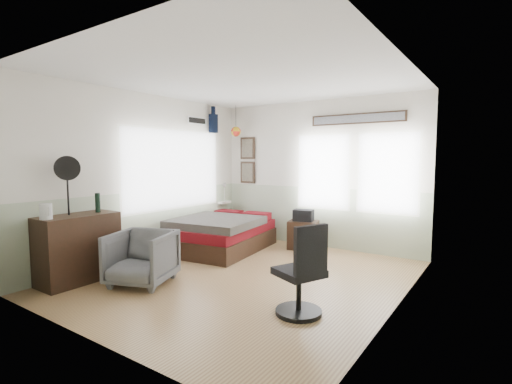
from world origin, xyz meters
TOP-DOWN VIEW (x-y plane):
  - ground_plane at (0.00, 0.00)m, footprint 4.00×4.50m
  - room_shell at (-0.08, 0.19)m, footprint 4.02×4.52m
  - wall_decor at (-1.10, 1.96)m, footprint 3.55×1.32m
  - bed at (-1.26, 1.01)m, footprint 1.54×2.02m
  - dresser at (-1.74, -1.40)m, footprint 0.48×1.00m
  - armchair at (-0.95, -1.00)m, footprint 0.97×0.98m
  - nightstand at (-0.08, 1.89)m, footprint 0.60×0.52m
  - task_chair at (1.24, -0.71)m, footprint 0.57×0.57m
  - kettle at (-1.70, -1.82)m, footprint 0.17×0.14m
  - bottle at (-1.71, -1.12)m, footprint 0.07×0.07m
  - stand_fan at (-1.80, -1.47)m, footprint 0.18×0.31m
  - black_bag at (-0.08, 1.89)m, footprint 0.39×0.29m

SIDE VIEW (x-z plane):
  - ground_plane at x=0.00m, z-range -0.01..0.00m
  - nightstand at x=-0.08m, z-range 0.00..0.51m
  - bed at x=-1.26m, z-range -0.01..0.59m
  - armchair at x=-0.95m, z-range 0.00..0.70m
  - task_chair at x=1.24m, z-range -0.09..0.89m
  - dresser at x=-1.74m, z-range 0.00..0.90m
  - black_bag at x=-0.08m, z-range 0.51..0.72m
  - kettle at x=-1.70m, z-range 0.90..1.09m
  - bottle at x=-1.71m, z-range 0.90..1.17m
  - stand_fan at x=-1.80m, z-range 1.11..1.89m
  - room_shell at x=-0.08m, z-range 0.26..2.97m
  - wall_decor at x=-1.10m, z-range 1.38..2.82m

